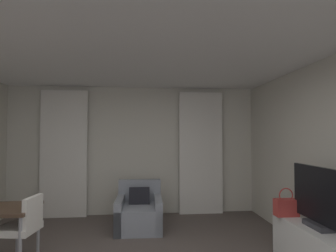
{
  "coord_description": "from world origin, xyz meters",
  "views": [
    {
      "loc": [
        0.16,
        -2.67,
        1.6
      ],
      "look_at": [
        0.54,
        1.31,
        1.74
      ],
      "focal_mm": 29.2,
      "sensor_mm": 36.0,
      "label": 1
    }
  ],
  "objects_px": {
    "tv_console": "(318,251)",
    "tv_flatscreen": "(319,199)",
    "armchair": "(139,213)",
    "desk_chair": "(22,238)",
    "handbag_primary": "(286,207)"
  },
  "relations": [
    {
      "from": "desk_chair",
      "to": "handbag_primary",
      "type": "height_order",
      "value": "handbag_primary"
    },
    {
      "from": "tv_console",
      "to": "tv_flatscreen",
      "type": "distance_m",
      "value": 0.6
    },
    {
      "from": "desk_chair",
      "to": "handbag_primary",
      "type": "xyz_separation_m",
      "value": [
        3.31,
        0.06,
        0.27
      ]
    },
    {
      "from": "tv_flatscreen",
      "to": "handbag_primary",
      "type": "height_order",
      "value": "tv_flatscreen"
    },
    {
      "from": "tv_console",
      "to": "tv_flatscreen",
      "type": "bearing_deg",
      "value": -90.0
    },
    {
      "from": "armchair",
      "to": "handbag_primary",
      "type": "relative_size",
      "value": 2.39
    },
    {
      "from": "tv_console",
      "to": "tv_flatscreen",
      "type": "xyz_separation_m",
      "value": [
        0.0,
        -0.03,
        0.6
      ]
    },
    {
      "from": "armchair",
      "to": "tv_console",
      "type": "height_order",
      "value": "armchair"
    },
    {
      "from": "armchair",
      "to": "tv_flatscreen",
      "type": "height_order",
      "value": "tv_flatscreen"
    },
    {
      "from": "tv_console",
      "to": "tv_flatscreen",
      "type": "relative_size",
      "value": 1.39
    },
    {
      "from": "armchair",
      "to": "tv_flatscreen",
      "type": "distance_m",
      "value": 2.82
    },
    {
      "from": "tv_flatscreen",
      "to": "desk_chair",
      "type": "bearing_deg",
      "value": 172.95
    },
    {
      "from": "armchair",
      "to": "desk_chair",
      "type": "height_order",
      "value": "desk_chair"
    },
    {
      "from": "desk_chair",
      "to": "tv_flatscreen",
      "type": "xyz_separation_m",
      "value": [
        3.44,
        -0.43,
        0.47
      ]
    },
    {
      "from": "armchair",
      "to": "tv_flatscreen",
      "type": "xyz_separation_m",
      "value": [
        2.07,
        -1.81,
        0.6
      ]
    }
  ]
}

